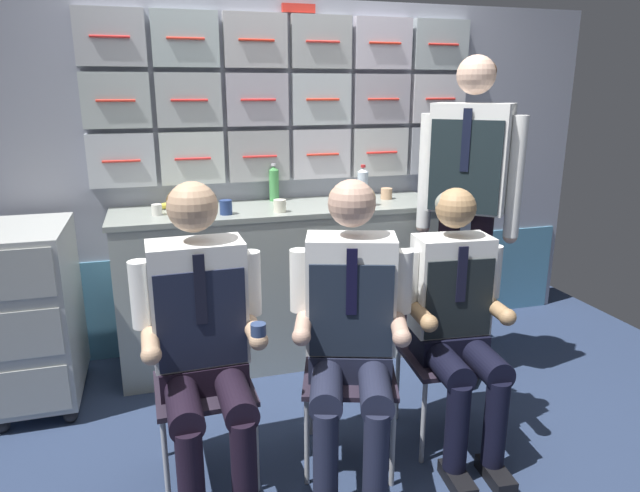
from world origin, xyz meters
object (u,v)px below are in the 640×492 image
crew_member_near_trolley (457,314)px  water_bottle_tall (363,187)px  coffee_cup_spare (226,207)px  snack_banana (170,205)px  crew_member_left (202,329)px  folding_chair_left (200,359)px  folding_chair_near_trolley (441,331)px  folding_chair_right (349,348)px  service_trolley (34,311)px  crew_member_standing (468,190)px  crew_member_right (351,320)px

crew_member_near_trolley → water_bottle_tall: crew_member_near_trolley is taller
water_bottle_tall → coffee_cup_spare: 0.81m
snack_banana → crew_member_left: bearing=-87.2°
folding_chair_left → folding_chair_near_trolley: 1.14m
folding_chair_right → water_bottle_tall: size_ratio=3.35×
service_trolley → folding_chair_near_trolley: (1.92, -0.81, -0.01)m
folding_chair_right → water_bottle_tall: bearing=66.6°
folding_chair_near_trolley → water_bottle_tall: (-0.10, 0.84, 0.57)m
crew_member_standing → folding_chair_near_trolley: bearing=-129.3°
folding_chair_near_trolley → snack_banana: size_ratio=4.80×
coffee_cup_spare → crew_member_near_trolley: bearing=-48.6°
snack_banana → crew_member_right: bearing=-62.9°
service_trolley → folding_chair_near_trolley: size_ratio=1.17×
crew_member_near_trolley → crew_member_standing: 0.83m
service_trolley → folding_chair_left: (0.79, -0.77, -0.01)m
crew_member_left → folding_chair_right: (0.65, 0.08, -0.21)m
crew_member_right → folding_chair_near_trolley: size_ratio=1.55×
service_trolley → folding_chair_near_trolley: service_trolley is taller
folding_chair_right → folding_chair_near_trolley: bearing=5.3°
folding_chair_near_trolley → water_bottle_tall: water_bottle_tall is taller
service_trolley → crew_member_right: crew_member_right is taller
folding_chair_near_trolley → crew_member_right: bearing=-160.0°
crew_member_standing → water_bottle_tall: (-0.46, 0.40, -0.02)m
service_trolley → snack_banana: bearing=21.9°
crew_member_left → folding_chair_near_trolley: bearing=6.1°
service_trolley → crew_member_right: size_ratio=0.75×
folding_chair_near_trolley → crew_member_near_trolley: 0.23m
service_trolley → crew_member_near_trolley: (1.91, -0.97, 0.15)m
crew_member_near_trolley → snack_banana: bearing=133.0°
folding_chair_left → crew_member_right: size_ratio=0.64×
crew_member_near_trolley → coffee_cup_spare: 1.39m
crew_member_right → snack_banana: (-0.66, 1.30, 0.27)m
folding_chair_left → service_trolley: bearing=135.5°
folding_chair_near_trolley → water_bottle_tall: bearing=96.7°
water_bottle_tall → coffee_cup_spare: water_bottle_tall is taller
folding_chair_near_trolley → coffee_cup_spare: 1.33m
crew_member_left → snack_banana: (-0.06, 1.22, 0.27)m
crew_member_right → water_bottle_tall: bearing=67.3°
folding_chair_left → crew_member_near_trolley: 1.15m
crew_member_standing → snack_banana: 1.69m
crew_member_left → coffee_cup_spare: bearing=76.6°
water_bottle_tall → folding_chair_right: bearing=-113.4°
folding_chair_left → water_bottle_tall: 1.43m
water_bottle_tall → folding_chair_left: bearing=-142.2°
folding_chair_left → crew_member_right: (0.61, -0.23, 0.20)m
coffee_cup_spare → service_trolley: bearing=-177.9°
crew_member_left → crew_member_right: crew_member_left is taller
crew_member_left → crew_member_standing: 1.64m
crew_member_left → coffee_cup_spare: 1.04m
folding_chair_left → snack_banana: (-0.06, 1.07, 0.47)m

